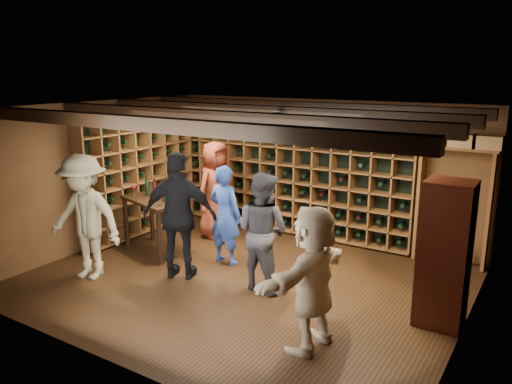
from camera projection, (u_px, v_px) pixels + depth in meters
The scene contains 13 objects.
ground at pixel (243, 280), 7.32m from camera, with size 6.00×6.00×0.00m, color black.
room_shell at pixel (244, 114), 6.78m from camera, with size 6.00×6.00×6.00m.
wine_rack_back at pixel (288, 173), 9.23m from camera, with size 4.65×0.30×2.20m.
wine_rack_left at pixel (139, 173), 9.18m from camera, with size 0.30×2.65×2.20m.
crate_shelf at pixel (458, 166), 7.62m from camera, with size 1.20×0.32×2.07m.
display_cabinet at pixel (444, 257), 5.88m from camera, with size 0.55×0.50×1.75m.
man_blue_shirt at pixel (225, 215), 7.82m from camera, with size 0.58×0.38×1.58m, color navy.
man_grey_suit at pixel (262, 231), 6.89m from camera, with size 0.81×0.63×1.67m, color black.
guest_red_floral at pixel (216, 190), 9.04m from camera, with size 0.87×0.56×1.78m, color maroon.
guest_woman_black at pixel (180, 216), 7.23m from camera, with size 1.10×0.46×1.88m, color black.
guest_khaki at pixel (85, 217), 7.23m from camera, with size 1.19×0.69×1.85m, color #7C7455.
guest_beige at pixel (312, 278), 5.38m from camera, with size 1.52×0.48×1.63m, color tan.
tasting_table at pixel (154, 206), 8.29m from camera, with size 1.34×0.93×1.20m.
Camera 1 is at (3.76, -5.67, 3.01)m, focal length 35.00 mm.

